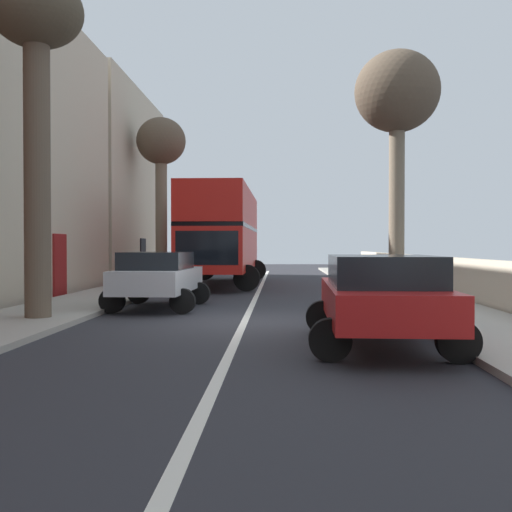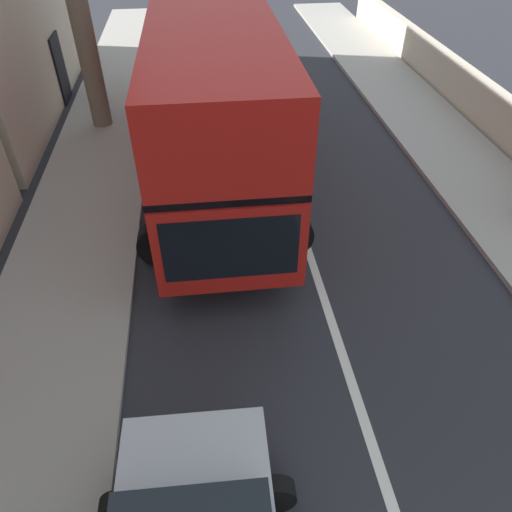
# 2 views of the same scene
# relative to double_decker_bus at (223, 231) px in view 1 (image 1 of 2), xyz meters

# --- Properties ---
(ground_plane) EXTENTS (84.00, 84.00, 0.00)m
(ground_plane) POSITION_rel_double_decker_bus_xyz_m (1.70, -12.61, -2.35)
(ground_plane) COLOR #28282D
(road_centre_line) EXTENTS (0.16, 54.00, 0.01)m
(road_centre_line) POSITION_rel_double_decker_bus_xyz_m (1.70, -12.61, -2.35)
(road_centre_line) COLOR silver
(road_centre_line) RESTS_ON ground
(sidewalk_left) EXTENTS (2.60, 60.00, 0.12)m
(sidewalk_left) POSITION_rel_double_decker_bus_xyz_m (-3.20, -12.61, -2.29)
(sidewalk_left) COLOR #9E998E
(sidewalk_left) RESTS_ON ground
(sidewalk_right) EXTENTS (2.60, 60.00, 0.12)m
(sidewalk_right) POSITION_rel_double_decker_bus_xyz_m (6.60, -12.61, -2.29)
(sidewalk_right) COLOR #9E998E
(sidewalk_right) RESTS_ON ground
(double_decker_bus) EXTENTS (3.62, 10.84, 4.06)m
(double_decker_bus) POSITION_rel_double_decker_bus_xyz_m (0.00, 0.00, 0.00)
(double_decker_bus) COLOR red
(double_decker_bus) RESTS_ON ground
(parked_car_red_right_1) EXTENTS (2.58, 4.59, 1.55)m
(parked_car_red_right_1) POSITION_rel_double_decker_bus_xyz_m (4.20, -15.90, -1.46)
(parked_car_red_right_1) COLOR #AD1919
(parked_car_red_right_1) RESTS_ON ground
(parked_car_silver_left_3) EXTENTS (2.51, 4.10, 1.54)m
(parked_car_silver_left_3) POSITION_rel_double_decker_bus_xyz_m (-0.80, -9.98, -1.46)
(parked_car_silver_left_3) COLOR #B7BABF
(parked_car_silver_left_3) RESTS_ON ground
(street_tree_left_0) EXTENTS (2.05, 2.05, 7.58)m
(street_tree_left_0) POSITION_rel_double_decker_bus_xyz_m (-2.89, -12.96, 3.70)
(street_tree_left_0) COLOR brown
(street_tree_left_0) RESTS_ON sidewalk_left
(street_tree_right_1) EXTENTS (3.19, 3.19, 8.94)m
(street_tree_right_1) POSITION_rel_double_decker_bus_xyz_m (6.91, -3.23, 4.90)
(street_tree_right_1) COLOR #7A6B56
(street_tree_right_1) RESTS_ON sidewalk_right
(street_tree_left_4) EXTENTS (2.40, 2.40, 7.87)m
(street_tree_left_4) POSITION_rel_double_decker_bus_xyz_m (-3.32, 3.06, 4.01)
(street_tree_left_4) COLOR #7A6B56
(street_tree_left_4) RESTS_ON sidewalk_left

